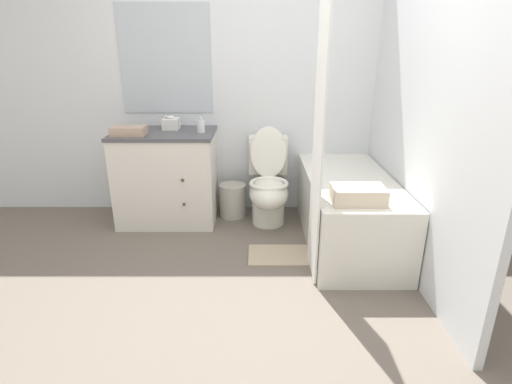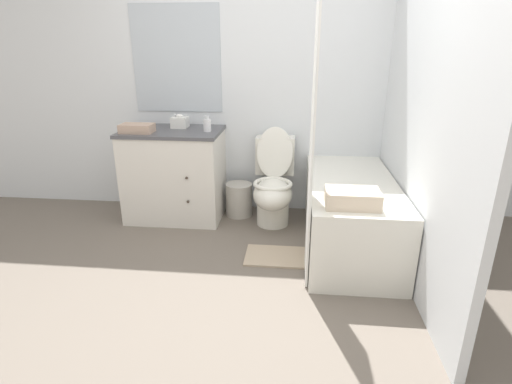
# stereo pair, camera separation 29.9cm
# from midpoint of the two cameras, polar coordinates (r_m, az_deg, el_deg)

# --- Properties ---
(ground_plane) EXTENTS (14.00, 14.00, 0.00)m
(ground_plane) POSITION_cam_midpoint_polar(r_m,az_deg,el_deg) (2.57, -0.39, -16.29)
(ground_plane) COLOR #6B6056
(wall_back) EXTENTS (8.00, 0.06, 2.50)m
(wall_back) POSITION_cam_midpoint_polar(r_m,az_deg,el_deg) (3.75, 2.36, 15.95)
(wall_back) COLOR silver
(wall_back) RESTS_ON ground_plane
(wall_right) EXTENTS (0.05, 2.66, 2.50)m
(wall_right) POSITION_cam_midpoint_polar(r_m,az_deg,el_deg) (3.05, 24.82, 13.17)
(wall_right) COLOR silver
(wall_right) RESTS_ON ground_plane
(vanity_cabinet) EXTENTS (0.87, 0.61, 0.83)m
(vanity_cabinet) POSITION_cam_midpoint_polar(r_m,az_deg,el_deg) (3.72, -9.26, 2.65)
(vanity_cabinet) COLOR silver
(vanity_cabinet) RESTS_ON ground_plane
(sink_faucet) EXTENTS (0.14, 0.12, 0.12)m
(sink_faucet) POSITION_cam_midpoint_polar(r_m,az_deg,el_deg) (3.80, -8.87, 9.85)
(sink_faucet) COLOR silver
(sink_faucet) RESTS_ON vanity_cabinet
(toilet) EXTENTS (0.35, 0.67, 0.85)m
(toilet) POSITION_cam_midpoint_polar(r_m,az_deg,el_deg) (3.57, 4.90, 0.82)
(toilet) COLOR silver
(toilet) RESTS_ON ground_plane
(bathtub) EXTENTS (0.66, 1.46, 0.55)m
(bathtub) POSITION_cam_midpoint_polar(r_m,az_deg,el_deg) (3.29, 15.80, -2.96)
(bathtub) COLOR silver
(bathtub) RESTS_ON ground_plane
(shower_curtain) EXTENTS (0.02, 0.38, 1.86)m
(shower_curtain) POSITION_cam_midpoint_polar(r_m,az_deg,el_deg) (2.59, 11.32, 6.53)
(shower_curtain) COLOR white
(shower_curtain) RESTS_ON ground_plane
(wastebasket) EXTENTS (0.25, 0.25, 0.31)m
(wastebasket) POSITION_cam_midpoint_polar(r_m,az_deg,el_deg) (3.78, -0.18, -1.12)
(wastebasket) COLOR #B7B2A8
(wastebasket) RESTS_ON ground_plane
(tissue_box) EXTENTS (0.14, 0.14, 0.12)m
(tissue_box) POSITION_cam_midpoint_polar(r_m,az_deg,el_deg) (3.71, -8.54, 9.84)
(tissue_box) COLOR white
(tissue_box) RESTS_ON vanity_cabinet
(soap_dispenser) EXTENTS (0.07, 0.07, 0.14)m
(soap_dispenser) POSITION_cam_midpoint_polar(r_m,az_deg,el_deg) (3.50, -4.55, 9.53)
(soap_dispenser) COLOR silver
(soap_dispenser) RESTS_ON vanity_cabinet
(hand_towel_folded) EXTENTS (0.28, 0.17, 0.07)m
(hand_towel_folded) POSITION_cam_midpoint_polar(r_m,az_deg,el_deg) (3.56, -14.34, 8.79)
(hand_towel_folded) COLOR tan
(hand_towel_folded) RESTS_ON vanity_cabinet
(bath_towel_folded) EXTENTS (0.34, 0.22, 0.11)m
(bath_towel_folded) POSITION_cam_midpoint_polar(r_m,az_deg,el_deg) (2.67, 16.75, -0.92)
(bath_towel_folded) COLOR beige
(bath_towel_folded) RESTS_ON bathtub
(bath_mat) EXTENTS (0.48, 0.32, 0.02)m
(bath_mat) POSITION_cam_midpoint_polar(r_m,az_deg,el_deg) (3.11, 5.76, -9.19)
(bath_mat) COLOR tan
(bath_mat) RESTS_ON ground_plane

